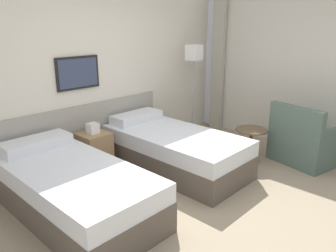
{
  "coord_description": "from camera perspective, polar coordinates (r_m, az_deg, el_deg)",
  "views": [
    {
      "loc": [
        -2.7,
        -1.89,
        1.97
      ],
      "look_at": [
        0.27,
        0.93,
        0.69
      ],
      "focal_mm": 35.0,
      "sensor_mm": 36.0,
      "label": 1
    }
  ],
  "objects": [
    {
      "name": "armchair",
      "position": [
        5.21,
        22.6,
        -2.87
      ],
      "size": [
        0.87,
        0.97,
        0.89
      ],
      "rotation": [
        0.0,
        0.0,
        1.35
      ],
      "color": "#4C6056",
      "rests_on": "ground_plane"
    },
    {
      "name": "side_table",
      "position": [
        4.99,
        14.24,
        -2.13
      ],
      "size": [
        0.47,
        0.47,
        0.49
      ],
      "color": "brown",
      "rests_on": "ground_plane"
    },
    {
      "name": "bed_near_door",
      "position": [
        3.71,
        -16.19,
        -10.53
      ],
      "size": [
        1.0,
        2.05,
        0.67
      ],
      "color": "brown",
      "rests_on": "ground_plane"
    },
    {
      "name": "nightstand",
      "position": [
        4.68,
        -12.69,
        -4.21
      ],
      "size": [
        0.38,
        0.41,
        0.68
      ],
      "color": "#9E7A51",
      "rests_on": "ground_plane"
    },
    {
      "name": "floor_lamp",
      "position": [
        5.7,
        4.51,
        11.16
      ],
      "size": [
        0.24,
        0.24,
        1.64
      ],
      "color": "#9E9993",
      "rests_on": "ground_plane"
    },
    {
      "name": "bed_near_window",
      "position": [
        4.62,
        0.99,
        -4.11
      ],
      "size": [
        1.0,
        2.05,
        0.67
      ],
      "color": "brown",
      "rests_on": "ground_plane"
    },
    {
      "name": "wall_window",
      "position": [
        5.61,
        25.01,
        9.34
      ],
      "size": [
        0.21,
        4.55,
        2.7
      ],
      "color": "white",
      "rests_on": "ground_plane"
    },
    {
      "name": "wall_headboard",
      "position": [
        4.84,
        -12.56,
        9.01
      ],
      "size": [
        10.0,
        0.1,
        2.7
      ],
      "color": "beige",
      "rests_on": "ground_plane"
    },
    {
      "name": "ground_plane",
      "position": [
        3.85,
        7.45,
        -13.6
      ],
      "size": [
        16.0,
        16.0,
        0.0
      ],
      "primitive_type": "plane",
      "color": "gray"
    }
  ]
}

